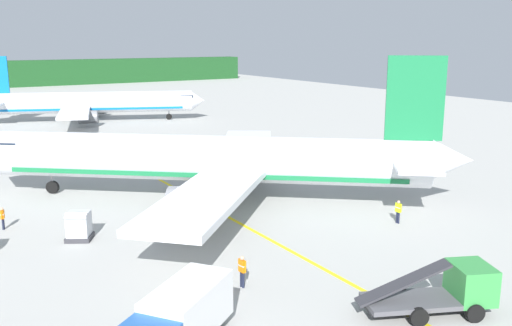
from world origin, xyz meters
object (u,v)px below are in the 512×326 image
object	(u,v)px
service_truck_catering	(449,290)
crew_loader_right	(398,210)
crew_marshaller	(3,216)
cargo_container_far	(169,225)
airliner_foreground	(213,160)
service_truck_fuel	(178,320)
airliner_mid_apron	(90,103)
crew_loader_left	(242,269)
cargo_container_mid	(79,226)

from	to	relation	value
service_truck_catering	crew_loader_right	bearing A→B (deg)	54.35
crew_marshaller	cargo_container_far	bearing A→B (deg)	-39.57
airliner_foreground	service_truck_fuel	distance (m)	23.54
airliner_mid_apron	service_truck_catering	size ratio (longest dim) A/B	5.23
service_truck_fuel	crew_loader_left	bearing A→B (deg)	36.82
cargo_container_far	crew_loader_left	size ratio (longest dim) A/B	1.32
airliner_mid_apron	service_truck_fuel	distance (m)	72.90
cargo_container_mid	cargo_container_far	xyz separation A→B (m)	(5.27, -2.73, -0.07)
airliner_mid_apron	cargo_container_far	xyz separation A→B (m)	(-10.92, -57.58, -2.12)
service_truck_fuel	service_truck_catering	world-z (taller)	service_truck_fuel
airliner_foreground	crew_loader_right	distance (m)	15.40
airliner_mid_apron	service_truck_fuel	bearing A→B (deg)	-102.86
crew_loader_right	crew_marshaller	bearing A→B (deg)	150.89
crew_marshaller	crew_loader_left	xyz separation A→B (m)	(9.53, -16.99, 0.12)
cargo_container_far	service_truck_catering	bearing A→B (deg)	-66.57
airliner_foreground	cargo_container_mid	size ratio (longest dim) A/B	15.58
service_truck_catering	crew_loader_left	distance (m)	10.54
service_truck_fuel	cargo_container_mid	xyz separation A→B (m)	(0.03, 16.22, -0.59)
crew_loader_right	airliner_mid_apron	bearing A→B (deg)	93.95
airliner_foreground	crew_marshaller	xyz separation A→B (m)	(-16.11, 1.07, -2.44)
cargo_container_far	crew_marshaller	size ratio (longest dim) A/B	1.47
airliner_foreground	service_truck_catering	distance (m)	23.78
service_truck_fuel	crew_loader_right	world-z (taller)	service_truck_fuel
cargo_container_mid	crew_marshaller	size ratio (longest dim) A/B	1.37
airliner_mid_apron	airliner_foreground	bearing A→B (deg)	-94.58
airliner_foreground	crew_marshaller	distance (m)	16.33
service_truck_fuel	crew_marshaller	xyz separation A→B (m)	(-3.97, 21.15, -0.59)
airliner_mid_apron	cargo_container_mid	distance (m)	57.22
service_truck_catering	crew_marshaller	bearing A→B (deg)	123.98
service_truck_catering	crew_marshaller	size ratio (longest dim) A/B	4.17
service_truck_fuel	crew_loader_right	distance (m)	21.93
crew_loader_left	crew_loader_right	xyz separation A→B (m)	(15.06, 3.29, -0.05)
cargo_container_far	crew_marshaller	bearing A→B (deg)	140.43
service_truck_fuel	crew_marshaller	distance (m)	21.53
airliner_mid_apron	crew_loader_right	size ratio (longest dim) A/B	20.46
cargo_container_far	crew_loader_right	bearing A→B (deg)	-21.50
airliner_foreground	cargo_container_mid	world-z (taller)	airliner_foreground
cargo_container_mid	crew_loader_left	world-z (taller)	cargo_container_mid
airliner_foreground	crew_loader_left	bearing A→B (deg)	-112.46
cargo_container_mid	airliner_foreground	bearing A→B (deg)	17.71
cargo_container_far	crew_marshaller	distance (m)	12.03
crew_loader_right	crew_loader_left	bearing A→B (deg)	-167.68
cargo_container_mid	crew_loader_right	xyz separation A→B (m)	(20.59, -8.76, 0.06)
service_truck_fuel	crew_loader_right	xyz separation A→B (m)	(20.62, 7.45, -0.52)
airliner_foreground	cargo_container_mid	bearing A→B (deg)	-162.29
airliner_foreground	airliner_mid_apron	bearing A→B (deg)	85.42
airliner_mid_apron	crew_loader_left	size ratio (longest dim) A/B	19.59
cargo_container_mid	crew_loader_left	size ratio (longest dim) A/B	1.23
service_truck_catering	crew_loader_left	bearing A→B (deg)	132.66
airliner_foreground	crew_marshaller	size ratio (longest dim) A/B	21.35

